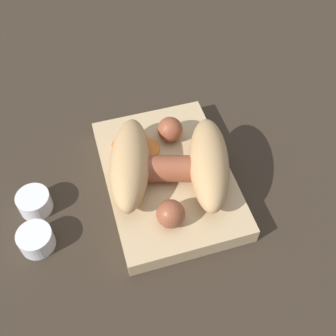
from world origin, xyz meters
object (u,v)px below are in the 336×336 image
(food_tray, at_px, (168,178))
(condiment_cup_far, at_px, (36,240))
(condiment_cup_near, at_px, (35,203))
(bread_roll, at_px, (169,163))
(sausage, at_px, (170,169))

(food_tray, distance_m, condiment_cup_far, 0.19)
(condiment_cup_near, bearing_deg, bread_roll, -95.20)
(sausage, bearing_deg, condiment_cup_near, 84.02)
(sausage, distance_m, condiment_cup_far, 0.19)
(condiment_cup_near, bearing_deg, sausage, -95.98)
(condiment_cup_near, distance_m, condiment_cup_far, 0.06)
(bread_roll, distance_m, sausage, 0.01)
(bread_roll, height_order, condiment_cup_far, bread_roll)
(bread_roll, distance_m, condiment_cup_near, 0.18)
(food_tray, bearing_deg, bread_roll, -172.40)
(food_tray, relative_size, sausage, 1.41)
(sausage, bearing_deg, food_tray, 8.54)
(sausage, height_order, condiment_cup_near, sausage)
(condiment_cup_near, xyz_separation_m, condiment_cup_far, (-0.05, 0.00, 0.00))
(condiment_cup_near, height_order, condiment_cup_far, same)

